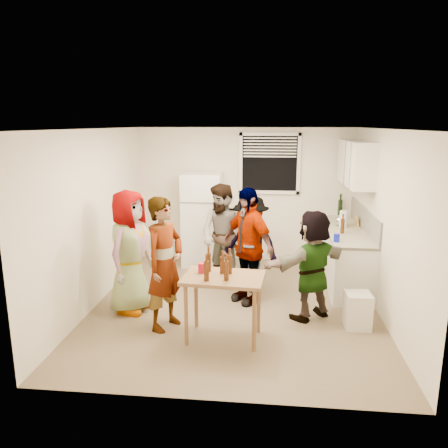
# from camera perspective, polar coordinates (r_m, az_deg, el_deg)

# --- Properties ---
(room) EXTENTS (4.00, 4.50, 2.50)m
(room) POSITION_cam_1_polar(r_m,az_deg,el_deg) (6.43, 1.44, -10.54)
(room) COLOR white
(room) RESTS_ON ground
(window) EXTENTS (1.12, 0.10, 1.06)m
(window) POSITION_cam_1_polar(r_m,az_deg,el_deg) (8.12, 5.97, 7.85)
(window) COLOR white
(window) RESTS_ON room
(refrigerator) EXTENTS (0.70, 0.70, 1.70)m
(refrigerator) POSITION_cam_1_polar(r_m,az_deg,el_deg) (8.04, -2.79, 0.64)
(refrigerator) COLOR white
(refrigerator) RESTS_ON ground
(counter_lower) EXTENTS (0.60, 2.20, 0.86)m
(counter_lower) POSITION_cam_1_polar(r_m,az_deg,el_deg) (7.45, 15.36, -4.16)
(counter_lower) COLOR white
(counter_lower) RESTS_ON ground
(countertop) EXTENTS (0.64, 2.22, 0.04)m
(countertop) POSITION_cam_1_polar(r_m,az_deg,el_deg) (7.34, 15.57, -0.80)
(countertop) COLOR #C0B99D
(countertop) RESTS_ON counter_lower
(backsplash) EXTENTS (0.03, 2.20, 0.36)m
(backsplash) POSITION_cam_1_polar(r_m,az_deg,el_deg) (7.35, 17.86, 0.67)
(backsplash) COLOR #B7B2A9
(backsplash) RESTS_ON countertop
(upper_cabinets) EXTENTS (0.34, 1.60, 0.70)m
(upper_cabinets) POSITION_cam_1_polar(r_m,az_deg,el_deg) (7.39, 16.83, 7.64)
(upper_cabinets) COLOR white
(upper_cabinets) RESTS_ON room
(kettle) EXTENTS (0.30, 0.27, 0.21)m
(kettle) POSITION_cam_1_polar(r_m,az_deg,el_deg) (7.55, 14.92, -0.22)
(kettle) COLOR silver
(kettle) RESTS_ON countertop
(paper_towel) EXTENTS (0.13, 0.13, 0.27)m
(paper_towel) POSITION_cam_1_polar(r_m,az_deg,el_deg) (7.46, 15.26, -0.40)
(paper_towel) COLOR white
(paper_towel) RESTS_ON countertop
(wine_bottle) EXTENTS (0.08, 0.08, 0.32)m
(wine_bottle) POSITION_cam_1_polar(r_m,az_deg,el_deg) (8.27, 14.85, 0.92)
(wine_bottle) COLOR black
(wine_bottle) RESTS_ON countertop
(beer_bottle_counter) EXTENTS (0.06, 0.06, 0.23)m
(beer_bottle_counter) POSITION_cam_1_polar(r_m,az_deg,el_deg) (7.04, 15.16, -1.18)
(beer_bottle_counter) COLOR #47230C
(beer_bottle_counter) RESTS_ON countertop
(blue_cup) EXTENTS (0.09, 0.09, 0.12)m
(blue_cup) POSITION_cam_1_polar(r_m,az_deg,el_deg) (6.52, 14.47, -2.26)
(blue_cup) COLOR #101AC2
(blue_cup) RESTS_ON countertop
(picture_frame) EXTENTS (0.02, 0.20, 0.17)m
(picture_frame) POSITION_cam_1_polar(r_m,az_deg,el_deg) (7.61, 16.94, 0.40)
(picture_frame) COLOR gold
(picture_frame) RESTS_ON countertop
(trash_bin) EXTENTS (0.33, 0.33, 0.46)m
(trash_bin) POSITION_cam_1_polar(r_m,az_deg,el_deg) (5.94, 17.07, -10.58)
(trash_bin) COLOR silver
(trash_bin) RESTS_ON ground
(serving_table) EXTENTS (1.00, 0.71, 0.80)m
(serving_table) POSITION_cam_1_polar(r_m,az_deg,el_deg) (5.53, -0.07, -14.68)
(serving_table) COLOR brown
(serving_table) RESTS_ON ground
(beer_bottle_table) EXTENTS (0.05, 0.05, 0.21)m
(beer_bottle_table) POSITION_cam_1_polar(r_m,az_deg,el_deg) (5.30, -0.25, -6.46)
(beer_bottle_table) COLOR #47230C
(beer_bottle_table) RESTS_ON serving_table
(red_cup) EXTENTS (0.09, 0.09, 0.12)m
(red_cup) POSITION_cam_1_polar(r_m,az_deg,el_deg) (5.33, -2.90, -6.37)
(red_cup) COLOR red
(red_cup) RESTS_ON serving_table
(guest_grey) EXTENTS (1.87, 1.26, 0.54)m
(guest_grey) POSITION_cam_1_polar(r_m,az_deg,el_deg) (6.42, -11.82, -10.89)
(guest_grey) COLOR gray
(guest_grey) RESTS_ON ground
(guest_stripe) EXTENTS (1.81, 1.29, 0.41)m
(guest_stripe) POSITION_cam_1_polar(r_m,az_deg,el_deg) (5.86, -7.49, -13.12)
(guest_stripe) COLOR #141933
(guest_stripe) RESTS_ON ground
(guest_back_left) EXTENTS (1.47, 1.84, 0.63)m
(guest_back_left) POSITION_cam_1_polar(r_m,az_deg,el_deg) (7.18, -0.09, -7.96)
(guest_back_left) COLOR brown
(guest_back_left) RESTS_ON ground
(guest_back_right) EXTENTS (1.60, 1.80, 0.56)m
(guest_back_right) POSITION_cam_1_polar(r_m,az_deg,el_deg) (6.98, 3.40, -8.63)
(guest_back_right) COLOR #45454B
(guest_back_right) RESTS_ON ground
(guest_black) EXTENTS (1.91, 1.90, 0.41)m
(guest_black) POSITION_cam_1_polar(r_m,az_deg,el_deg) (6.59, 3.00, -9.96)
(guest_black) COLOR black
(guest_black) RESTS_ON ground
(guest_orange) EXTENTS (2.00, 2.02, 0.44)m
(guest_orange) POSITION_cam_1_polar(r_m,az_deg,el_deg) (6.19, 11.17, -11.81)
(guest_orange) COLOR #BF5239
(guest_orange) RESTS_ON ground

